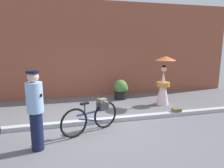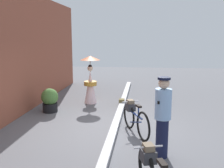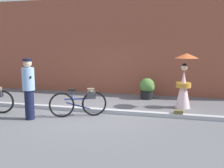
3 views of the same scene
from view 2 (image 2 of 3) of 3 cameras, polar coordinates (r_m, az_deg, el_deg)
ground_plane at (r=7.17m, az=0.63°, el=-10.12°), size 30.00×30.00×0.00m
sidewalk_curb at (r=7.15m, az=0.63°, el=-9.67°), size 14.00×0.20×0.12m
bicycle_near_officer at (r=6.78m, az=5.09°, el=-7.41°), size 1.56×0.76×0.84m
person_officer at (r=5.40m, az=11.37°, el=-6.91°), size 0.34×0.34×1.73m
person_with_parasol at (r=9.77m, az=-4.90°, el=0.88°), size 0.76×0.76×1.83m
potted_plant_by_door at (r=8.93m, az=-13.75°, el=-3.44°), size 0.59×0.57×0.82m
backpack_on_pavement at (r=9.60m, az=2.23°, el=-4.05°), size 0.26×0.20×0.23m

